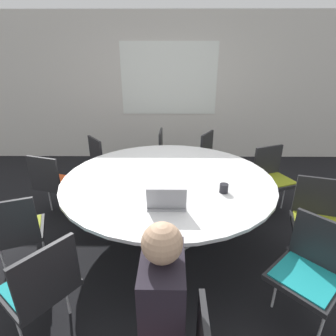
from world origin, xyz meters
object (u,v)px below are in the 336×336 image
Objects in this scene: chair_1 at (310,267)px; chair_7 at (53,180)px; chair_6 at (105,159)px; chair_8 at (15,229)px; chair_2 at (317,216)px; chair_9 at (41,283)px; person_0 at (160,305)px; laptop at (167,202)px; chair_3 at (273,174)px; chair_4 at (214,155)px; coffee_cup at (224,188)px; chair_5 at (169,152)px.

chair_1 is 1.00× the size of chair_7.
chair_6 and chair_8 have the same top height.
chair_1 is at bearing -32.46° from chair_8.
chair_9 is (-2.28, -0.83, 0.00)m from chair_2.
chair_8 is 1.00× the size of chair_9.
person_0 reaches higher than chair_2.
chair_7 is at bearing 57.17° from chair_9.
laptop is (0.84, 0.60, 0.28)m from chair_9.
chair_7 is (-2.47, 1.45, 0.00)m from chair_1.
laptop is (-1.37, -1.22, 0.28)m from chair_3.
chair_6 is 1.80m from chair_8.
chair_4 and chair_9 have the same top height.
laptop is at bearing 25.64° from chair_1.
chair_7 is at bearing 17.61° from chair_1.
chair_4 and chair_8 have the same top height.
coffee_cup is at bearing -13.89° from chair_8.
coffee_cup is (-0.91, 0.04, 0.27)m from chair_2.
chair_1 and chair_7 have the same top height.
chair_5 reaches higher than coffee_cup.
chair_2 is at bearing 54.16° from chair_4.
person_0 is at bearing -18.57° from chair_6.
chair_1 and chair_8 have the same top height.
chair_5 is at bearing 19.91° from chair_9.
chair_5 is 2.13m from laptop.
chair_1 is 1.00× the size of chair_4.
chair_9 is 10.06× the size of coffee_cup.
chair_5 is 3.04m from person_0.
chair_1 and chair_3 have the same top height.
chair_2 and chair_6 have the same top height.
chair_2 and chair_8 have the same top height.
chair_6 is at bearing -53.03° from chair_4.
chair_2 is at bearing 39.97° from chair_5.
chair_5 is (-1.36, 0.90, 0.00)m from chair_3.
chair_1 is 2.43m from chair_8.
chair_3 is 1.00× the size of chair_6.
chair_3 is 1.00× the size of chair_9.
chair_1 is 1.00× the size of chair_3.
chair_6 reaches higher than coffee_cup.
chair_9 is 0.71× the size of person_0.
chair_3 and chair_4 have the same top height.
chair_3 is at bearing 48.31° from coffee_cup.
person_0 is (1.40, -1.94, 0.19)m from chair_7.
chair_4 is at bearing 21.08° from chair_8.
laptop is (-1.05, 0.43, 0.28)m from chair_1.
chair_3 is 0.97m from chair_4.
coffee_cup is (1.49, -1.48, 0.27)m from chair_6.
chair_1 is at bearing -65.08° from person_0.
chair_6 is (-2.00, 2.19, 0.00)m from chair_1.
chair_5 is at bearing -89.56° from laptop.
chair_3 is at bearing 73.49° from chair_4.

